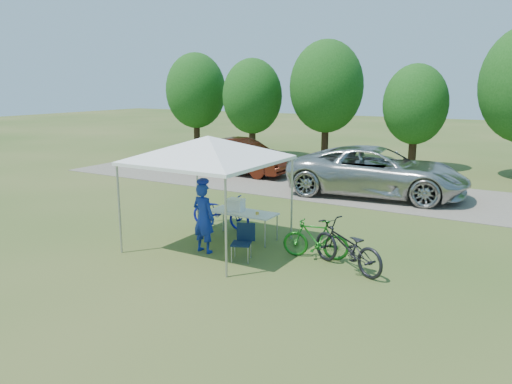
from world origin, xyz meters
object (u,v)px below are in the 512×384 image
sedan (241,156)px  folding_chair (243,239)px  bike_green (316,239)px  bike_dark (347,246)px  cooler (236,205)px  bike_blue (221,212)px  cyclist (204,218)px  minivan (377,171)px  folding_table (243,213)px

sedan → folding_chair: bearing=-145.4°
bike_green → bike_dark: bearing=57.4°
folding_chair → sedan: 10.88m
folding_chair → sedan: bearing=101.0°
bike_green → bike_dark: size_ratio=0.77×
folding_chair → cooler: size_ratio=1.91×
cooler → bike_dark: (3.29, -0.70, -0.36)m
bike_blue → bike_green: 3.39m
cyclist → bike_blue: size_ratio=0.95×
bike_dark → sedan: size_ratio=0.42×
folding_chair → minivan: (0.61, 7.96, 0.40)m
cyclist → sedan: cyclist is taller
folding_chair → bike_dark: bike_dark is taller
cyclist → bike_green: bearing=-153.2°
folding_table → cyclist: size_ratio=1.05×
cyclist → bike_dark: size_ratio=0.85×
bike_dark → minivan: minivan is taller
folding_chair → bike_dark: (2.25, 0.59, 0.03)m
cooler → bike_dark: size_ratio=0.22×
bike_blue → bike_dark: size_ratio=0.89×
folding_table → cooler: 0.30m
sedan → cyclist: bearing=-150.5°
folding_table → bike_dark: bearing=-12.9°
cyclist → minivan: 8.19m
folding_table → minivan: (1.42, 6.68, 0.21)m
bike_dark → sedan: 11.81m
folding_chair → cyclist: (-1.08, -0.05, 0.35)m
bike_blue → bike_green: bearing=-111.2°
cooler → minivan: bearing=76.2°
cooler → bike_blue: bearing=147.7°
cyclist → bike_green: (2.46, 0.95, -0.38)m
folding_chair → minivan: minivan is taller
cyclist → bike_blue: cyclist is taller
bike_green → folding_table: bearing=-112.7°
folding_table → bike_blue: bearing=153.3°
minivan → folding_table: bearing=161.3°
bike_blue → folding_table: bearing=-122.1°
bike_blue → folding_chair: bearing=-139.6°
cyclist → folding_table: bearing=-95.2°
cooler → bike_green: (2.42, -0.39, -0.42)m
folding_chair → bike_blue: (-1.88, 1.82, -0.02)m
folding_chair → cyclist: cyclist is taller
folding_table → bike_green: bearing=-10.0°
cyclist → folding_chair: bearing=-171.6°
folding_chair → cooler: (-1.04, 1.29, 0.39)m
folding_chair → bike_green: (1.39, 0.90, -0.03)m
bike_green → minivan: (-0.78, 7.06, 0.43)m
bike_blue → sedan: size_ratio=0.38×
folding_table → minivan: minivan is taller
folding_chair → bike_dark: bearing=-7.1°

